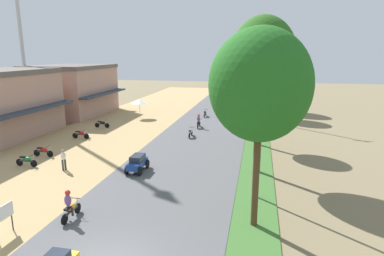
{
  "coord_description": "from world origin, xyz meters",
  "views": [
    {
      "loc": [
        5.61,
        -10.62,
        8.5
      ],
      "look_at": [
        -0.36,
        18.78,
        1.64
      ],
      "focal_mm": 30.72,
      "sensor_mm": 36.0,
      "label": 1
    }
  ],
  "objects": [
    {
      "name": "parked_motorbike_third",
      "position": [
        -11.78,
        18.62,
        0.55
      ],
      "size": [
        1.8,
        0.54,
        0.94
      ],
      "color": "black",
      "rests_on": "dirt_shoulder"
    },
    {
      "name": "vendor_umbrella",
      "position": [
        -9.72,
        30.07,
        2.31
      ],
      "size": [
        2.2,
        2.2,
        2.52
      ],
      "color": "#99999E",
      "rests_on": "dirt_shoulder"
    },
    {
      "name": "parked_motorbike_fourth",
      "position": [
        -11.96,
        23.66,
        0.55
      ],
      "size": [
        1.8,
        0.54,
        0.94
      ],
      "color": "black",
      "rests_on": "dirt_shoulder"
    },
    {
      "name": "street_signboard",
      "position": [
        -5.86,
        1.39,
        1.11
      ],
      "size": [
        0.06,
        1.3,
        1.5
      ],
      "color": "#262628",
      "rests_on": "dirt_shoulder"
    },
    {
      "name": "median_tree_fourth",
      "position": [
        5.89,
        35.77,
        7.23
      ],
      "size": [
        4.13,
        4.13,
        9.08
      ],
      "color": "#4C351E",
      "rests_on": "median_strip"
    },
    {
      "name": "streetlamp_near",
      "position": [
        5.8,
        8.06,
        4.72
      ],
      "size": [
        3.16,
        0.2,
        8.11
      ],
      "color": "gray",
      "rests_on": "median_strip"
    },
    {
      "name": "motorbike_ahead_fourth",
      "position": [
        -1.36,
        32.63,
        0.57
      ],
      "size": [
        0.54,
        1.8,
        0.94
      ],
      "color": "black",
      "rests_on": "road_strip"
    },
    {
      "name": "motorbike_ahead_third",
      "position": [
        -0.98,
        25.74,
        0.86
      ],
      "size": [
        0.54,
        1.8,
        1.66
      ],
      "color": "black",
      "rests_on": "road_strip"
    },
    {
      "name": "car_sedan_blue",
      "position": [
        -2.81,
        10.85,
        0.74
      ],
      "size": [
        1.1,
        2.26,
        1.19
      ],
      "color": "navy",
      "rests_on": "road_strip"
    },
    {
      "name": "median_tree_sixth",
      "position": [
        5.5,
        47.32,
        5.53
      ],
      "size": [
        3.89,
        3.89,
        7.54
      ],
      "color": "#4C351E",
      "rests_on": "median_strip"
    },
    {
      "name": "motorbike_ahead_second",
      "position": [
        -1.05,
        21.46,
        0.57
      ],
      "size": [
        0.54,
        1.8,
        0.94
      ],
      "color": "black",
      "rests_on": "road_strip"
    },
    {
      "name": "motorbike_foreground_rider",
      "position": [
        -3.65,
        3.38,
        0.86
      ],
      "size": [
        0.54,
        1.8,
        1.66
      ],
      "color": "black",
      "rests_on": "road_strip"
    },
    {
      "name": "median_tree_nearest",
      "position": [
        5.66,
        4.77,
        7.06
      ],
      "size": [
        4.75,
        4.75,
        9.67
      ],
      "color": "#4C351E",
      "rests_on": "median_strip"
    },
    {
      "name": "parked_motorbike_second",
      "position": [
        -11.74,
        12.59,
        0.55
      ],
      "size": [
        1.8,
        0.54,
        0.94
      ],
      "color": "black",
      "rests_on": "dirt_shoulder"
    },
    {
      "name": "streetlamp_mid",
      "position": [
        5.8,
        53.75,
        4.86
      ],
      "size": [
        3.16,
        0.2,
        8.4
      ],
      "color": "gray",
      "rests_on": "median_strip"
    },
    {
      "name": "parked_motorbike_nearest",
      "position": [
        -11.44,
        10.15,
        0.55
      ],
      "size": [
        1.8,
        0.54,
        0.94
      ],
      "color": "black",
      "rests_on": "dirt_shoulder"
    },
    {
      "name": "shophouse_mid",
      "position": [
        -19.98,
        31.27,
        3.46
      ],
      "size": [
        9.68,
        11.87,
        6.9
      ],
      "color": "tan",
      "rests_on": "ground"
    },
    {
      "name": "median_tree_fifth",
      "position": [
        5.78,
        41.88,
        7.69
      ],
      "size": [
        4.54,
        4.54,
        10.6
      ],
      "color": "#4C351E",
      "rests_on": "median_strip"
    },
    {
      "name": "utility_pole_near",
      "position": [
        9.14,
        29.17,
        4.62
      ],
      "size": [
        1.8,
        0.2,
        8.86
      ],
      "color": "brown",
      "rests_on": "ground"
    },
    {
      "name": "median_tree_third",
      "position": [
        5.89,
        19.82,
        5.87
      ],
      "size": [
        3.43,
        3.43,
        7.42
      ],
      "color": "#4C351E",
      "rests_on": "median_strip"
    },
    {
      "name": "pedestrian_on_shoulder",
      "position": [
        -8.19,
        9.97,
        0.96
      ],
      "size": [
        0.42,
        0.43,
        1.62
      ],
      "color": "#33333D",
      "rests_on": "dirt_shoulder"
    },
    {
      "name": "median_tree_second",
      "position": [
        5.79,
        12.52,
        8.18
      ],
      "size": [
        4.5,
        4.5,
        10.94
      ],
      "color": "#4C351E",
      "rests_on": "median_strip"
    }
  ]
}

